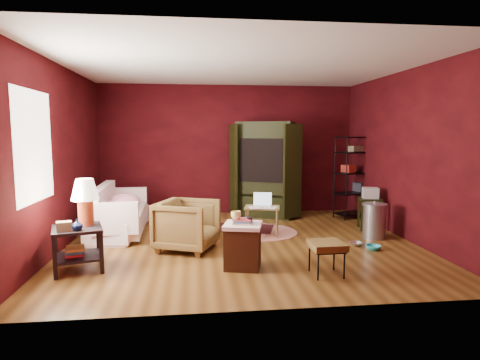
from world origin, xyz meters
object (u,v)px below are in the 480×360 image
object	(u,v)px
armchair	(187,223)
wire_shelving	(355,173)
laptop_desk	(262,210)
tv_armoire	(265,167)
side_table	(81,215)
sofa	(119,213)
hamper	(243,245)

from	to	relation	value
armchair	wire_shelving	world-z (taller)	wire_shelving
armchair	laptop_desk	bearing A→B (deg)	-38.44
tv_armoire	side_table	bearing A→B (deg)	-109.65
laptop_desk	wire_shelving	distance (m)	2.58
side_table	wire_shelving	world-z (taller)	wire_shelving
sofa	hamper	world-z (taller)	sofa
side_table	laptop_desk	size ratio (longest dim) A/B	1.61
armchair	tv_armoire	xyz separation A→B (m)	(1.61, 2.33, 0.62)
sofa	armchair	size ratio (longest dim) A/B	2.20
sofa	laptop_desk	bearing A→B (deg)	-96.05
hamper	tv_armoire	distance (m)	3.43
sofa	armchair	xyz separation A→B (m)	(1.22, -1.13, 0.06)
wire_shelving	armchair	bearing A→B (deg)	-172.73
hamper	tv_armoire	size ratio (longest dim) A/B	0.34
sofa	wire_shelving	size ratio (longest dim) A/B	1.08
sofa	laptop_desk	world-z (taller)	laptop_desk
side_table	tv_armoire	distance (m)	4.25
sofa	tv_armoire	size ratio (longest dim) A/B	0.92
laptop_desk	tv_armoire	xyz separation A→B (m)	(0.34, 1.62, 0.59)
sofa	tv_armoire	xyz separation A→B (m)	(2.83, 1.20, 0.68)
tv_armoire	wire_shelving	distance (m)	1.88
side_table	hamper	size ratio (longest dim) A/B	1.74
side_table	tv_armoire	bearing A→B (deg)	45.72
tv_armoire	wire_shelving	bearing A→B (deg)	14.60
laptop_desk	wire_shelving	xyz separation A→B (m)	(2.18, 1.29, 0.48)
armchair	laptop_desk	size ratio (longest dim) A/B	1.14
hamper	wire_shelving	size ratio (longest dim) A/B	0.40
armchair	wire_shelving	size ratio (longest dim) A/B	0.49
side_table	armchair	bearing A→B (deg)	27.32
tv_armoire	hamper	bearing A→B (deg)	-80.45
armchair	wire_shelving	bearing A→B (deg)	-37.63
hamper	wire_shelving	bearing A→B (deg)	46.94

